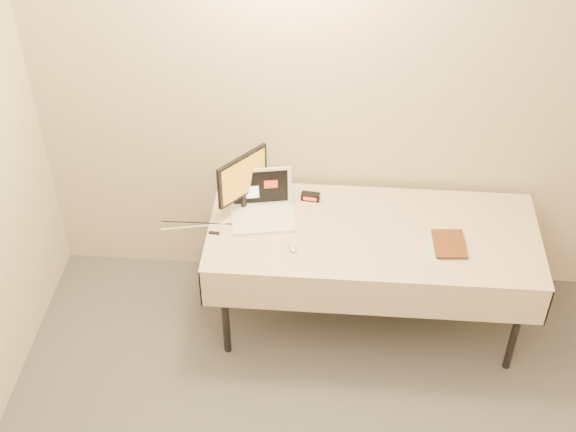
# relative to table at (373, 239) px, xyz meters

# --- Properties ---
(back_wall) EXTENTS (4.00, 0.10, 2.70)m
(back_wall) POSITION_rel_table_xyz_m (0.00, 0.45, 0.67)
(back_wall) COLOR beige
(back_wall) RESTS_ON ground
(table) EXTENTS (1.86, 0.81, 0.74)m
(table) POSITION_rel_table_xyz_m (0.00, 0.00, 0.00)
(table) COLOR black
(table) RESTS_ON ground
(laptop) EXTENTS (0.41, 0.35, 0.25)m
(laptop) POSITION_rel_table_xyz_m (-0.64, 0.10, 0.12)
(laptop) COLOR white
(laptop) RESTS_ON table
(monitor) EXTENTS (0.25, 0.29, 0.37)m
(monitor) POSITION_rel_table_xyz_m (-0.75, 0.14, 0.28)
(monitor) COLOR black
(monitor) RESTS_ON table
(book) EXTENTS (0.17, 0.03, 0.23)m
(book) POSITION_rel_table_xyz_m (0.33, -0.10, 0.18)
(book) COLOR brown
(book) RESTS_ON table
(alarm_clock) EXTENTS (0.11, 0.06, 0.05)m
(alarm_clock) POSITION_rel_table_xyz_m (-0.37, 0.25, 0.08)
(alarm_clock) COLOR black
(alarm_clock) RESTS_ON table
(clicker) EXTENTS (0.07, 0.10, 0.02)m
(clicker) POSITION_rel_table_xyz_m (-0.45, -0.18, 0.07)
(clicker) COLOR silver
(clicker) RESTS_ON table
(paper_form) EXTENTS (0.19, 0.31, 0.00)m
(paper_form) POSITION_rel_table_xyz_m (0.35, -0.07, 0.06)
(paper_form) COLOR #B5E4B8
(paper_form) RESTS_ON table
(usb_dongle) EXTENTS (0.06, 0.02, 0.01)m
(usb_dongle) POSITION_rel_table_xyz_m (-0.89, -0.09, 0.07)
(usb_dongle) COLOR black
(usb_dongle) RESTS_ON table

